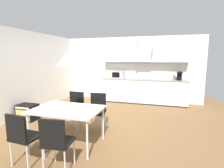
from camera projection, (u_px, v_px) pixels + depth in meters
ground_plane at (100, 127)px, 4.38m from camera, size 7.28×8.86×0.02m
wall_back at (126, 69)px, 7.04m from camera, size 5.82×0.10×2.50m
wall_left at (17, 74)px, 4.90m from camera, size 0.10×7.09×2.50m
kitchen_counter at (144, 91)px, 6.59m from camera, size 3.13×0.66×0.92m
backsplash_tile at (145, 71)px, 6.76m from camera, size 3.11×0.02×0.56m
upper_wall_cabinets at (145, 52)px, 6.51m from camera, size 3.11×0.40×0.73m
microwave at (118, 74)px, 6.78m from camera, size 0.48×0.35×0.28m
coffee_maker at (180, 76)px, 6.17m from camera, size 0.18×0.19×0.30m
bottle_white at (136, 76)px, 6.53m from camera, size 0.07×0.07×0.26m
bottle_brown at (174, 78)px, 6.22m from camera, size 0.08×0.08×0.19m
dining_table at (67, 111)px, 3.40m from camera, size 1.32×0.91×0.73m
chair_near_left at (22, 134)px, 2.72m from camera, size 0.43×0.43×0.87m
chair_far_right at (97, 108)px, 4.13m from camera, size 0.43×0.43×0.87m
chair_far_left at (75, 106)px, 4.30m from camera, size 0.41×0.41×0.87m
chair_near_right at (56, 139)px, 2.55m from camera, size 0.44×0.44×0.87m
guitar_amp at (28, 112)px, 4.82m from camera, size 0.52×0.37×0.44m
pendant_lamp at (65, 60)px, 3.25m from camera, size 0.32×0.32×0.22m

